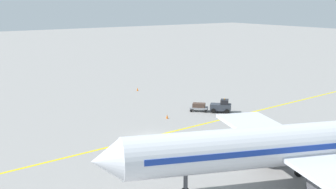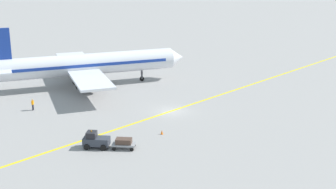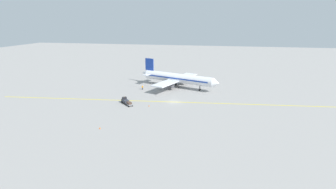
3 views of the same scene
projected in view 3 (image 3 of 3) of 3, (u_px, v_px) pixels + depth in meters
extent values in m
plane|color=gray|center=(174.00, 102.00, 86.49)|extent=(400.00, 400.00, 0.00)
cube|color=yellow|center=(174.00, 102.00, 86.49)|extent=(12.34, 119.44, 0.01)
cylinder|color=silver|center=(178.00, 78.00, 104.27)|extent=(13.80, 29.38, 3.60)
cone|color=silver|center=(216.00, 83.00, 96.01)|extent=(4.04, 3.44, 3.42)
cone|color=silver|center=(145.00, 73.00, 112.60)|extent=(3.91, 3.88, 3.06)
cube|color=#193899|center=(178.00, 78.00, 104.23)|extent=(12.80, 26.58, 0.50)
cube|color=silver|center=(176.00, 80.00, 104.98)|extent=(28.06, 14.61, 0.36)
cylinder|color=#4C4C51|center=(182.00, 80.00, 109.39)|extent=(3.18, 3.77, 2.20)
cylinder|color=#4C4C51|center=(169.00, 85.00, 101.24)|extent=(3.18, 3.77, 2.20)
cube|color=#193899|center=(149.00, 64.00, 110.23)|extent=(1.73, 3.88, 5.00)
cube|color=silver|center=(151.00, 74.00, 111.04)|extent=(9.27, 5.38, 0.24)
cylinder|color=#4C4C51|center=(200.00, 87.00, 100.03)|extent=(0.36, 0.36, 2.00)
cylinder|color=black|center=(200.00, 90.00, 100.31)|extent=(0.54, 0.85, 0.80)
cylinder|color=#4C4C51|center=(176.00, 83.00, 107.25)|extent=(0.36, 0.36, 2.00)
cylinder|color=black|center=(176.00, 85.00, 107.52)|extent=(0.54, 0.85, 0.80)
cylinder|color=#4C4C51|center=(172.00, 84.00, 104.64)|extent=(0.36, 0.36, 2.00)
cylinder|color=black|center=(172.00, 87.00, 104.92)|extent=(0.54, 0.85, 0.80)
cube|color=#333842|center=(125.00, 101.00, 84.99)|extent=(3.20, 3.16, 0.90)
cube|color=black|center=(124.00, 98.00, 85.21)|extent=(1.68, 1.68, 0.70)
sphere|color=orange|center=(124.00, 97.00, 85.10)|extent=(0.16, 0.16, 0.16)
cylinder|color=black|center=(122.00, 102.00, 85.52)|extent=(0.68, 0.67, 0.70)
cylinder|color=black|center=(126.00, 101.00, 86.29)|extent=(0.68, 0.67, 0.70)
cylinder|color=black|center=(124.00, 103.00, 83.93)|extent=(0.68, 0.67, 0.70)
cylinder|color=black|center=(129.00, 103.00, 84.70)|extent=(0.68, 0.67, 0.70)
cube|color=gray|center=(129.00, 104.00, 82.46)|extent=(2.84, 2.81, 0.20)
cube|color=#4C382D|center=(129.00, 103.00, 82.35)|extent=(2.09, 2.07, 0.60)
cylinder|color=black|center=(126.00, 105.00, 83.07)|extent=(0.41, 0.41, 0.44)
cylinder|color=black|center=(130.00, 104.00, 83.71)|extent=(0.41, 0.41, 0.44)
cylinder|color=black|center=(129.00, 106.00, 81.38)|extent=(0.41, 0.41, 0.44)
cylinder|color=black|center=(133.00, 106.00, 82.02)|extent=(0.41, 0.41, 0.44)
cylinder|color=#23232D|center=(143.00, 88.00, 101.83)|extent=(0.16, 0.16, 0.85)
cylinder|color=#23232D|center=(142.00, 89.00, 101.74)|extent=(0.16, 0.16, 0.85)
cube|color=orange|center=(142.00, 87.00, 101.59)|extent=(0.39, 0.42, 0.60)
cylinder|color=orange|center=(143.00, 87.00, 101.69)|extent=(0.10, 0.10, 0.55)
cylinder|color=orange|center=(142.00, 87.00, 101.48)|extent=(0.10, 0.10, 0.55)
sphere|color=tan|center=(142.00, 86.00, 101.47)|extent=(0.22, 0.22, 0.22)
cone|color=orange|center=(100.00, 128.00, 64.99)|extent=(0.32, 0.32, 0.55)
cone|color=orange|center=(149.00, 106.00, 81.95)|extent=(0.32, 0.32, 0.55)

